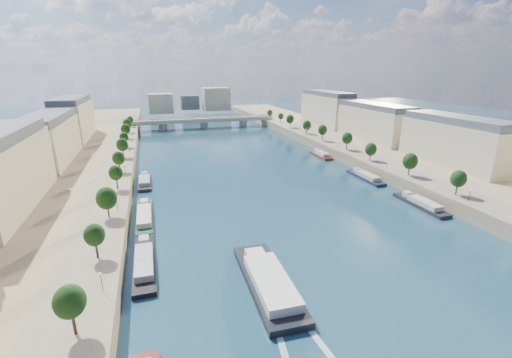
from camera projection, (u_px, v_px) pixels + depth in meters
ground at (257, 181)px, 144.64m from camera, size 700.00×700.00×0.00m
quay_left at (68, 193)px, 123.63m from camera, size 44.00×520.00×5.00m
quay_right at (400, 162)px, 164.10m from camera, size 44.00×520.00×5.00m
pave_left at (111, 182)px, 127.06m from camera, size 14.00×520.00×0.10m
pave_right at (374, 159)px, 159.10m from camera, size 14.00×520.00×0.10m
trees_left at (115, 166)px, 127.77m from camera, size 4.80×268.80×8.26m
trees_right at (359, 144)px, 165.96m from camera, size 4.80×268.80×8.26m
lamps_left at (121, 182)px, 118.39m from camera, size 0.36×200.36×4.28m
lamps_right at (360, 152)px, 161.54m from camera, size 0.36×200.36×4.28m
buildings_left at (29, 150)px, 126.59m from camera, size 16.00×226.00×23.20m
buildings_right at (409, 128)px, 174.37m from camera, size 16.00×226.00×23.20m
skyline at (195, 101)px, 340.57m from camera, size 79.00×42.00×22.00m
bridge at (204, 122)px, 272.29m from camera, size 112.00×12.00×8.15m
tour_barge at (268, 282)px, 74.31m from camera, size 9.72×30.90×4.16m
wake at (299, 341)px, 59.65m from camera, size 10.76×26.00×0.04m
moored_barges_left at (144, 266)px, 80.82m from camera, size 5.00×153.86×3.60m
moored_barges_right at (410, 199)px, 122.45m from camera, size 5.00×164.02×3.60m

